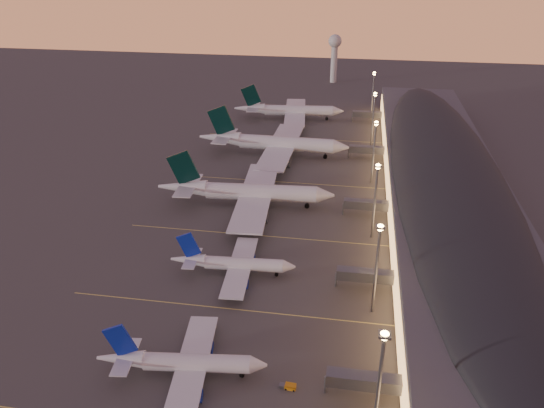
# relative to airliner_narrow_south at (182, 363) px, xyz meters

# --- Properties ---
(ground) EXTENTS (700.00, 700.00, 0.00)m
(ground) POSITION_rel_airliner_narrow_south_xyz_m (5.65, 29.99, -3.50)
(ground) COLOR #454240
(airliner_narrow_south) EXTENTS (37.96, 34.12, 13.55)m
(airliner_narrow_south) POSITION_rel_airliner_narrow_south_xyz_m (0.00, 0.00, 0.00)
(airliner_narrow_south) COLOR silver
(airliner_narrow_south) RESTS_ON ground
(airliner_narrow_north) EXTENTS (36.61, 32.74, 13.08)m
(airliner_narrow_north) POSITION_rel_airliner_narrow_south_xyz_m (1.75, 41.46, -0.12)
(airliner_narrow_north) COLOR silver
(airliner_narrow_north) RESTS_ON ground
(airliner_wide_near) EXTENTS (64.99, 59.30, 20.79)m
(airliner_wide_near) POSITION_rel_airliner_narrow_south_xyz_m (-3.98, 86.58, 1.85)
(airliner_wide_near) COLOR silver
(airliner_wide_near) RESTS_ON ground
(airliner_wide_mid) EXTENTS (68.97, 62.67, 22.11)m
(airliner_wide_mid) POSITION_rel_airliner_narrow_south_xyz_m (-2.62, 140.15, 2.19)
(airliner_wide_mid) COLOR silver
(airliner_wide_mid) RESTS_ON ground
(airliner_wide_far) EXTENTS (60.10, 55.05, 19.22)m
(airliner_wide_far) POSITION_rel_airliner_narrow_south_xyz_m (-2.97, 196.46, 1.45)
(airliner_wide_far) COLOR silver
(airliner_wide_far) RESTS_ON ground
(terminal_building) EXTENTS (56.35, 255.00, 17.46)m
(terminal_building) POSITION_rel_airliner_narrow_south_xyz_m (67.48, 102.46, 5.28)
(terminal_building) COLOR #4C4C50
(terminal_building) RESTS_ON ground
(light_masts) EXTENTS (2.20, 217.20, 25.90)m
(light_masts) POSITION_rel_airliner_narrow_south_xyz_m (41.65, 94.99, 14.05)
(light_masts) COLOR slate
(light_masts) RESTS_ON ground
(radar_tower) EXTENTS (9.00, 9.00, 32.50)m
(radar_tower) POSITION_rel_airliner_narrow_south_xyz_m (15.65, 289.99, 18.37)
(radar_tower) COLOR silver
(radar_tower) RESTS_ON ground
(lane_markings) EXTENTS (90.00, 180.36, 0.00)m
(lane_markings) POSITION_rel_airliner_narrow_south_xyz_m (5.65, 69.99, -3.49)
(lane_markings) COLOR #D8C659
(lane_markings) RESTS_ON ground
(baggage_tug_b) EXTENTS (3.72, 1.81, 1.08)m
(baggage_tug_b) POSITION_rel_airliner_narrow_south_xyz_m (23.67, -0.14, -3.01)
(baggage_tug_b) COLOR orange
(baggage_tug_b) RESTS_ON ground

